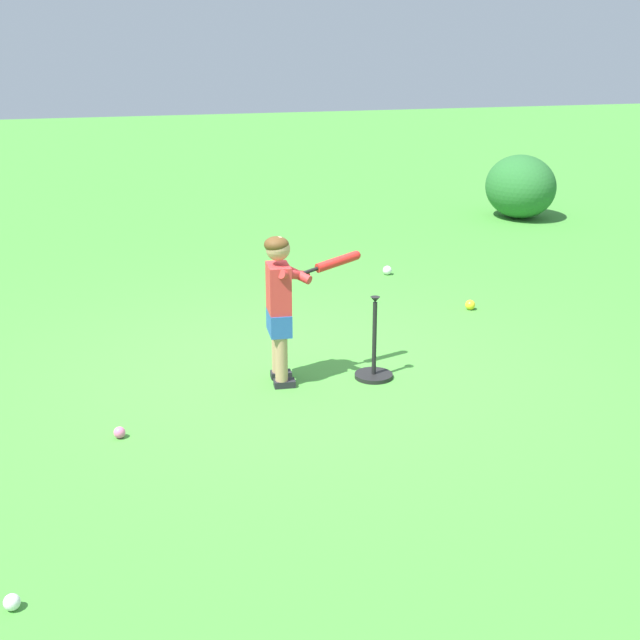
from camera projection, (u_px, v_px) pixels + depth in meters
name	position (u px, v px, depth m)	size (l,w,h in m)	color
ground_plane	(299.00, 367.00, 6.61)	(40.00, 40.00, 0.00)	#479338
child_batter	(283.00, 296.00, 6.13)	(0.35, 0.75, 1.08)	#232328
play_ball_far_right	(12.00, 602.00, 3.85)	(0.08, 0.08, 0.08)	white
play_ball_center_lawn	(470.00, 305.00, 7.93)	(0.09, 0.09, 0.09)	yellow
play_ball_near_batter	(387.00, 270.00, 9.05)	(0.09, 0.09, 0.09)	white
play_ball_midfield	(120.00, 432.00, 5.46)	(0.07, 0.07, 0.07)	pink
batting_tee	(374.00, 364.00, 6.38)	(0.28, 0.28, 0.62)	black
shrub_left_background	(520.00, 187.00, 11.62)	(1.06, 0.89, 0.84)	#286B2D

